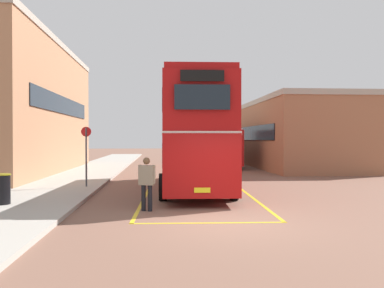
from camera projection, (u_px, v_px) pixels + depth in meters
ground_plane at (190, 175)px, 25.26m from camera, size 135.60×135.60×0.00m
sidewalk_left at (91, 172)px, 27.16m from camera, size 4.00×57.60×0.14m
brick_building_left at (15, 109)px, 26.12m from camera, size 6.30×18.22×8.40m
depot_building_right at (298, 134)px, 32.23m from camera, size 7.26×15.57×5.29m
double_decker_bus at (194, 133)px, 18.24m from camera, size 3.15×10.69×4.75m
single_deck_bus at (217, 146)px, 33.19m from camera, size 2.85×9.28×3.02m
pedestrian_boarding at (147, 180)px, 12.76m from camera, size 0.55×0.36×1.69m
litter_bin at (2, 189)px, 13.22m from camera, size 0.54×0.54×0.99m
bus_stop_sign at (86, 151)px, 18.10m from camera, size 0.44×0.08×2.66m
bay_marking_yellow at (198, 195)px, 16.31m from camera, size 4.68×12.74×0.01m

